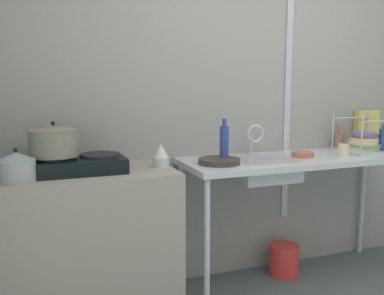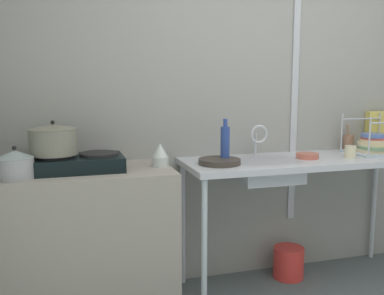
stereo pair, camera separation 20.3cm
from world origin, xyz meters
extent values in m
cube|color=gray|center=(0.00, 1.65, 1.29)|extent=(4.74, 0.10, 2.58)
cube|color=#B8BDC4|center=(0.21, 1.59, 1.42)|extent=(0.05, 0.01, 2.07)
cube|color=gray|center=(-1.35, 1.32, 0.45)|extent=(1.09, 0.56, 0.90)
cube|color=#B8BDC4|center=(0.15, 1.32, 0.88)|extent=(1.68, 0.56, 0.04)
cylinder|color=#B3C0C8|center=(-0.65, 1.08, 0.43)|extent=(0.04, 0.04, 0.86)
cylinder|color=silver|center=(-0.65, 1.56, 0.43)|extent=(0.04, 0.04, 0.86)
cylinder|color=#B7BEC6|center=(0.95, 1.56, 0.43)|extent=(0.04, 0.04, 0.86)
cube|color=black|center=(-1.36, 1.32, 0.95)|extent=(0.53, 0.32, 0.09)
cylinder|color=black|center=(-1.49, 1.32, 1.00)|extent=(0.23, 0.23, 0.02)
cylinder|color=black|center=(-1.24, 1.32, 1.00)|extent=(0.23, 0.23, 0.02)
cylinder|color=slate|center=(-1.49, 1.32, 1.08)|extent=(0.27, 0.27, 0.15)
cone|color=gray|center=(-1.49, 1.32, 1.17)|extent=(0.28, 0.28, 0.02)
sphere|color=black|center=(-1.49, 1.32, 1.19)|extent=(0.02, 0.02, 0.02)
cylinder|color=#94979A|center=(-1.69, 1.19, 0.96)|extent=(0.20, 0.20, 0.12)
cone|color=#899B99|center=(-1.69, 1.19, 1.04)|extent=(0.20, 0.20, 0.04)
sphere|color=black|center=(-1.69, 1.19, 1.07)|extent=(0.02, 0.02, 0.02)
cylinder|color=silver|center=(-0.87, 1.31, 0.93)|extent=(0.10, 0.10, 0.06)
cone|color=silver|center=(-0.87, 1.31, 1.01)|extent=(0.10, 0.10, 0.08)
cube|color=#B8BDC4|center=(-0.14, 1.30, 0.83)|extent=(0.42, 0.33, 0.14)
cylinder|color=#B8BDC4|center=(-0.14, 1.50, 0.98)|extent=(0.02, 0.02, 0.16)
torus|color=#B8BDC4|center=(-0.14, 1.44, 1.06)|extent=(0.13, 0.02, 0.13)
cylinder|color=#39312A|center=(-0.49, 1.27, 0.92)|extent=(0.27, 0.27, 0.03)
cylinder|color=#B5B8C0|center=(0.57, 1.19, 1.04)|extent=(0.01, 0.01, 0.28)
cylinder|color=#B5B8C0|center=(0.57, 1.50, 1.04)|extent=(0.01, 0.01, 0.28)
cylinder|color=#B5B8C0|center=(0.90, 1.50, 1.04)|extent=(0.01, 0.01, 0.28)
cylinder|color=#B5B8C0|center=(0.74, 1.50, 1.14)|extent=(0.33, 0.01, 0.01)
cube|color=#ADBECB|center=(0.74, 1.34, 0.91)|extent=(0.35, 0.33, 0.01)
cylinder|color=beige|center=(0.73, 1.35, 0.93)|extent=(0.24, 0.24, 0.02)
cylinder|color=gray|center=(0.73, 1.33, 0.95)|extent=(0.23, 0.23, 0.02)
cylinder|color=beige|center=(0.73, 1.35, 0.97)|extent=(0.22, 0.22, 0.02)
cylinder|color=beige|center=(0.74, 1.35, 1.00)|extent=(0.21, 0.21, 0.02)
cylinder|color=#B95149|center=(0.74, 1.35, 1.02)|extent=(0.19, 0.19, 0.02)
cylinder|color=#4F6DB5|center=(0.73, 1.34, 1.04)|extent=(0.18, 0.18, 0.02)
cylinder|color=beige|center=(0.45, 1.23, 0.95)|extent=(0.08, 0.08, 0.09)
cylinder|color=#B85D4C|center=(0.16, 1.30, 0.92)|extent=(0.15, 0.15, 0.04)
cylinder|color=navy|center=(-0.44, 1.31, 1.02)|extent=(0.06, 0.06, 0.23)
cylinder|color=navy|center=(-0.44, 1.31, 1.16)|extent=(0.03, 0.03, 0.05)
cube|color=#D8C558|center=(0.93, 1.54, 1.05)|extent=(0.20, 0.09, 0.29)
cylinder|color=#93674F|center=(0.66, 1.54, 0.96)|extent=(0.08, 0.08, 0.12)
cylinder|color=olive|center=(0.66, 1.54, 1.02)|extent=(0.03, 0.06, 0.16)
cylinder|color=red|center=(0.11, 1.41, 0.11)|extent=(0.22, 0.22, 0.23)
camera|label=1|loc=(-1.65, -1.28, 1.43)|focal=41.64mm
camera|label=2|loc=(-1.46, -1.34, 1.43)|focal=41.64mm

